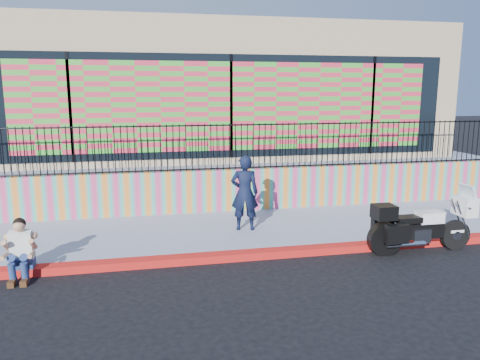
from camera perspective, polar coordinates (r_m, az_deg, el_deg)
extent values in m
plane|color=black|center=(9.53, 3.68, -9.34)|extent=(90.00, 90.00, 0.00)
cube|color=red|center=(9.51, 3.69, -8.92)|extent=(16.00, 0.30, 0.15)
cube|color=gray|center=(11.02, 1.39, -6.08)|extent=(16.00, 3.00, 0.15)
cube|color=#E33B76|center=(12.38, -0.29, -1.19)|extent=(16.00, 0.20, 1.10)
cube|color=gray|center=(17.34, -3.68, 2.03)|extent=(16.00, 10.00, 1.25)
cube|color=tan|center=(16.93, -3.69, 10.74)|extent=(14.00, 8.00, 4.00)
cube|color=black|center=(12.97, -1.09, 8.94)|extent=(12.60, 0.04, 2.80)
cube|color=#D93049|center=(12.94, -1.07, 8.94)|extent=(11.48, 0.02, 2.40)
cylinder|color=black|center=(10.83, 24.74, -6.11)|extent=(0.63, 0.13, 0.63)
cylinder|color=black|center=(9.97, 17.21, -7.00)|extent=(0.63, 0.13, 0.63)
cube|color=black|center=(10.33, 21.19, -5.69)|extent=(0.90, 0.27, 0.32)
cube|color=silver|center=(10.33, 20.94, -6.22)|extent=(0.38, 0.32, 0.28)
cube|color=white|center=(10.36, 22.09, -4.20)|extent=(0.52, 0.30, 0.23)
cube|color=black|center=(10.09, 19.70, -4.52)|extent=(0.52, 0.32, 0.11)
cube|color=white|center=(10.78, 25.73, -2.87)|extent=(0.28, 0.49, 0.40)
cube|color=silver|center=(10.74, 26.03, -1.28)|extent=(0.17, 0.44, 0.32)
cube|color=black|center=(9.79, 17.16, -3.74)|extent=(0.42, 0.40, 0.28)
cube|color=black|center=(9.72, 18.58, -6.25)|extent=(0.46, 0.17, 0.38)
cube|color=black|center=(10.19, 16.97, -5.37)|extent=(0.46, 0.17, 0.38)
cube|color=white|center=(10.80, 24.78, -5.63)|extent=(0.30, 0.15, 0.06)
imported|color=black|center=(10.58, 0.57, -1.58)|extent=(0.69, 0.51, 1.72)
cube|color=navy|center=(9.39, -24.87, -9.13)|extent=(0.36, 0.28, 0.18)
cube|color=white|center=(9.24, -25.10, -7.17)|extent=(0.38, 0.27, 0.54)
sphere|color=tan|center=(9.11, -25.34, -5.09)|extent=(0.21, 0.21, 0.21)
cube|color=#472814|center=(9.08, -26.02, -11.19)|extent=(0.11, 0.26, 0.10)
cube|color=#472814|center=(9.03, -24.76, -11.21)|extent=(0.11, 0.26, 0.10)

